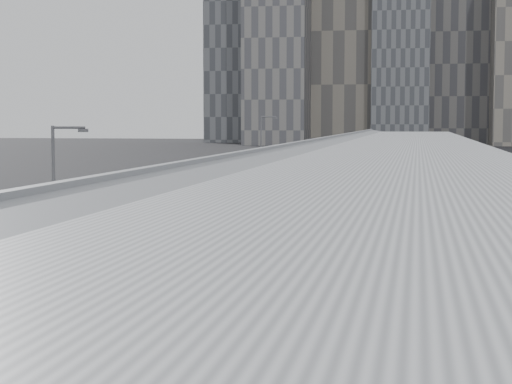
% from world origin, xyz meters
% --- Properties ---
extents(sidewalk, '(10.00, 170.00, 0.12)m').
position_xyz_m(sidewalk, '(9.00, 55.00, 0.06)').
color(sidewalk, gray).
rests_on(sidewalk, ground).
extents(lane_line, '(0.12, 160.00, 0.02)m').
position_xyz_m(lane_line, '(-1.50, 55.00, 0.01)').
color(lane_line, gold).
rests_on(lane_line, ground).
extents(depot, '(12.45, 160.40, 7.20)m').
position_xyz_m(depot, '(12.99, 55.00, 3.51)').
color(depot, gray).
rests_on(depot, ground).
extents(skyline, '(145.00, 64.00, 120.00)m').
position_xyz_m(skyline, '(-2.90, 324.16, 50.85)').
color(skyline, slate).
rests_on(skyline, ground).
extents(bus_2, '(3.69, 13.38, 3.86)m').
position_xyz_m(bus_2, '(1.76, 33.04, 1.63)').
color(bus_2, white).
rests_on(bus_2, ground).
extents(bus_3, '(3.24, 13.44, 3.90)m').
position_xyz_m(bus_3, '(2.79, 47.78, 1.65)').
color(bus_3, slate).
rests_on(bus_3, ground).
extents(bus_4, '(2.99, 13.07, 3.80)m').
position_xyz_m(bus_4, '(1.61, 61.93, 1.60)').
color(bus_4, '#96999F').
rests_on(bus_4, ground).
extents(bus_5, '(3.79, 13.31, 3.84)m').
position_xyz_m(bus_5, '(2.77, 77.31, 1.62)').
color(bus_5, '#161C33').
rests_on(bus_5, ground).
extents(bus_6, '(3.24, 12.10, 3.50)m').
position_xyz_m(bus_6, '(2.68, 91.45, 1.47)').
color(bus_6, '#B4B4B6').
rests_on(bus_6, ground).
extents(bus_7, '(4.19, 14.05, 4.05)m').
position_xyz_m(bus_7, '(1.63, 102.90, 1.71)').
color(bus_7, slate).
rests_on(bus_7, ground).
extents(bus_8, '(3.16, 12.95, 3.75)m').
position_xyz_m(bus_8, '(2.50, 116.32, 1.58)').
color(bus_8, silver).
rests_on(bus_8, ground).
extents(bus_9, '(2.90, 12.61, 3.67)m').
position_xyz_m(bus_9, '(1.71, 133.09, 1.55)').
color(bus_9, black).
rests_on(bus_9, ground).
extents(bus_10, '(3.23, 12.28, 3.55)m').
position_xyz_m(bus_10, '(2.34, 145.48, 1.50)').
color(bus_10, silver).
rests_on(bus_10, ground).
extents(tree_1, '(2.19, 2.19, 4.23)m').
position_xyz_m(tree_1, '(5.70, 32.99, 3.12)').
color(tree_1, black).
rests_on(tree_1, ground).
extents(tree_2, '(1.21, 1.21, 4.35)m').
position_xyz_m(tree_2, '(6.20, 54.81, 3.63)').
color(tree_2, black).
rests_on(tree_2, ground).
extents(tree_3, '(1.52, 1.52, 4.37)m').
position_xyz_m(tree_3, '(6.04, 77.07, 3.55)').
color(tree_3, black).
rests_on(tree_3, ground).
extents(tree_4, '(1.22, 1.22, 4.30)m').
position_xyz_m(tree_4, '(6.19, 104.53, 3.58)').
color(tree_4, black).
rests_on(tree_4, ground).
extents(tree_5, '(2.01, 2.01, 4.42)m').
position_xyz_m(tree_5, '(5.79, 131.02, 3.39)').
color(tree_5, black).
rests_on(tree_5, ground).
extents(street_lamp_near, '(2.04, 0.22, 8.20)m').
position_xyz_m(street_lamp_near, '(-4.46, 40.92, 4.78)').
color(street_lamp_near, '#59595E').
rests_on(street_lamp_near, ground).
extents(street_lamp_far, '(2.04, 0.22, 9.06)m').
position_xyz_m(street_lamp_far, '(-4.06, 99.65, 5.22)').
color(street_lamp_far, '#59595E').
rests_on(street_lamp_far, ground).
extents(shipping_container, '(4.09, 7.11, 2.65)m').
position_xyz_m(shipping_container, '(-4.66, 114.14, 1.33)').
color(shipping_container, '#133E15').
rests_on(shipping_container, ground).
extents(suv, '(3.32, 6.30, 1.69)m').
position_xyz_m(suv, '(-4.27, 133.31, 0.85)').
color(suv, black).
rests_on(suv, ground).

